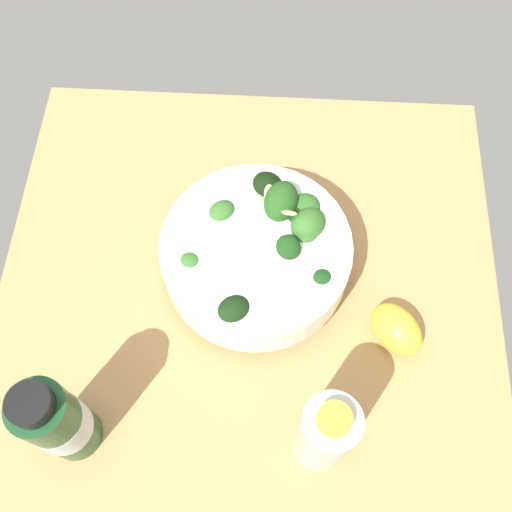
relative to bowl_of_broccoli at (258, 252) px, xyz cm
name	(u,v)px	position (x,y,z in cm)	size (l,w,h in cm)	color
ground_plane	(248,298)	(1.05, 3.14, -6.44)	(58.88, 58.88, 4.00)	tan
bowl_of_broccoli	(258,252)	(0.00, 0.00, 0.00)	(21.36, 21.39, 10.23)	white
lemon_wedge	(397,329)	(-15.70, 7.58, -2.15)	(6.54, 4.49, 4.58)	yellow
bottle_tall	(325,434)	(-7.40, 20.13, 2.65)	(5.32, 5.32, 14.98)	beige
bottle_short	(57,422)	(18.09, 20.40, 2.81)	(5.53, 5.53, 15.77)	#194723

